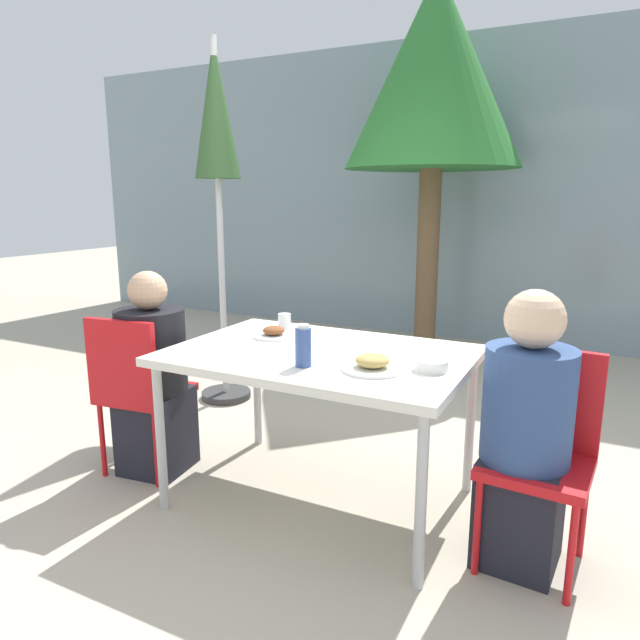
{
  "coord_description": "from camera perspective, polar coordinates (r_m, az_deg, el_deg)",
  "views": [
    {
      "loc": [
        1.16,
        -2.29,
        1.47
      ],
      "look_at": [
        0.0,
        0.0,
        0.91
      ],
      "focal_mm": 32.0,
      "sensor_mm": 36.0,
      "label": 1
    }
  ],
  "objects": [
    {
      "name": "drinking_cup",
      "position": [
        3.09,
        -3.57,
        -0.17
      ],
      "size": [
        0.07,
        0.07,
        0.09
      ],
      "color": "white",
      "rests_on": "dining_table"
    },
    {
      "name": "person_left",
      "position": [
        3.18,
        -16.32,
        -5.81
      ],
      "size": [
        0.36,
        0.36,
        1.09
      ],
      "rotation": [
        0.0,
        0.0,
        0.12
      ],
      "color": "black",
      "rests_on": "ground"
    },
    {
      "name": "plate_1",
      "position": [
        2.38,
        5.26,
        -4.41
      ],
      "size": [
        0.26,
        0.26,
        0.07
      ],
      "color": "white",
      "rests_on": "dining_table"
    },
    {
      "name": "chair_left",
      "position": [
        3.14,
        -17.93,
        -6.05
      ],
      "size": [
        0.44,
        0.44,
        0.87
      ],
      "rotation": [
        0.0,
        0.0,
        0.12
      ],
      "color": "red",
      "rests_on": "ground"
    },
    {
      "name": "salad_bowl",
      "position": [
        2.42,
        11.06,
        -4.42
      ],
      "size": [
        0.14,
        0.14,
        0.05
      ],
      "color": "white",
      "rests_on": "dining_table"
    },
    {
      "name": "bottle",
      "position": [
        2.42,
        -1.68,
        -2.66
      ],
      "size": [
        0.07,
        0.07,
        0.18
      ],
      "color": "#334C8E",
      "rests_on": "dining_table"
    },
    {
      "name": "plate_0",
      "position": [
        2.93,
        -4.65,
        -1.32
      ],
      "size": [
        0.21,
        0.21,
        0.06
      ],
      "color": "white",
      "rests_on": "dining_table"
    },
    {
      "name": "ground_plane",
      "position": [
        2.96,
        0.0,
        -17.42
      ],
      "size": [
        24.0,
        24.0,
        0.0
      ],
      "primitive_type": "plane",
      "color": "#B2A893"
    },
    {
      "name": "closed_umbrella",
      "position": [
        4.1,
        -10.3,
        17.77
      ],
      "size": [
        0.36,
        0.36,
        2.49
      ],
      "color": "#333333",
      "rests_on": "ground"
    },
    {
      "name": "tree_behind_left",
      "position": [
        5.4,
        11.42,
        22.97
      ],
      "size": [
        1.54,
        1.54,
        3.33
      ],
      "color": "brown",
      "rests_on": "ground"
    },
    {
      "name": "dining_table",
      "position": [
        2.68,
        0.0,
        -4.31
      ],
      "size": [
        1.38,
        0.95,
        0.76
      ],
      "color": "silver",
      "rests_on": "ground"
    },
    {
      "name": "person_right",
      "position": [
        2.42,
        19.82,
        -11.17
      ],
      "size": [
        0.34,
        0.34,
        1.13
      ],
      "rotation": [
        0.0,
        0.0,
        3.06
      ],
      "color": "black",
      "rests_on": "ground"
    },
    {
      "name": "chair_right",
      "position": [
        2.49,
        21.31,
        -11.16
      ],
      "size": [
        0.43,
        0.43,
        0.87
      ],
      "rotation": [
        0.0,
        0.0,
        3.06
      ],
      "color": "red",
      "rests_on": "ground"
    },
    {
      "name": "building_facade",
      "position": [
        6.07,
        16.19,
        12.12
      ],
      "size": [
        10.0,
        0.2,
        3.0
      ],
      "color": "gray",
      "rests_on": "ground"
    }
  ]
}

